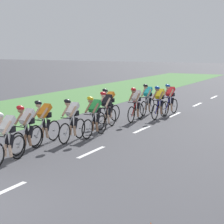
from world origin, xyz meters
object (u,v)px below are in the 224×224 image
cyclist_sixth (106,109)px  cyclist_lead (6,137)px  cyclist_eighth (136,104)px  cyclist_third (44,121)px  cyclist_fifth (94,116)px  cyclist_tenth (159,102)px  cyclist_seventh (109,105)px  cyclist_eleventh (147,99)px  cyclist_fourth (72,119)px  cyclist_second (26,128)px  cyclist_ninth (170,99)px

cyclist_sixth → cyclist_lead: bearing=-90.4°
cyclist_sixth → cyclist_eighth: size_ratio=1.00×
cyclist_third → cyclist_fifth: same height
cyclist_third → cyclist_tenth: 6.73m
cyclist_seventh → cyclist_eleventh: same height
cyclist_fifth → cyclist_fourth: bearing=-107.8°
cyclist_second → cyclist_ninth: (1.56, 8.89, 0.00)m
cyclist_eighth → cyclist_second: bearing=-96.9°
cyclist_third → cyclist_eleventh: 7.28m
cyclist_sixth → cyclist_eighth: (0.41, 2.02, 0.00)m
cyclist_lead → cyclist_second: size_ratio=1.00×
cyclist_second → cyclist_sixth: size_ratio=1.00×
cyclist_lead → cyclist_tenth: same height
cyclist_second → cyclist_seventh: same height
cyclist_third → cyclist_fifth: size_ratio=1.00×
cyclist_eighth → cyclist_eleventh: bearing=96.6°
cyclist_second → cyclist_lead: bearing=-74.7°
cyclist_sixth → cyclist_ninth: same height
cyclist_second → cyclist_seventh: size_ratio=1.00×
cyclist_fourth → cyclist_sixth: bearing=91.0°
cyclist_second → cyclist_eleventh: bearing=86.1°
cyclist_second → cyclist_sixth: (0.39, 4.52, 0.00)m
cyclist_second → cyclist_ninth: size_ratio=1.00×
cyclist_lead → cyclist_eleventh: (0.23, 9.68, 0.00)m
cyclist_tenth → cyclist_fourth: bearing=-100.2°
cyclist_fourth → cyclist_sixth: (-0.05, 2.60, 0.00)m
cyclist_sixth → cyclist_ninth: (1.17, 4.37, 0.00)m
cyclist_lead → cyclist_seventh: same height
cyclist_ninth → cyclist_tenth: same height
cyclist_ninth → cyclist_eleventh: 1.09m
cyclist_lead → cyclist_seventh: (-0.42, 6.87, 0.00)m
cyclist_tenth → cyclist_second: bearing=-100.8°
cyclist_fourth → cyclist_tenth: same height
cyclist_second → cyclist_tenth: (1.47, 7.68, 0.00)m
cyclist_tenth → cyclist_eleventh: bearing=141.0°
cyclist_sixth → cyclist_tenth: size_ratio=1.00×
cyclist_lead → cyclist_eleventh: bearing=88.6°
cyclist_seventh → cyclist_tenth: size_ratio=1.00×
cyclist_eighth → cyclist_eleventh: size_ratio=1.00×
cyclist_fifth → cyclist_eighth: size_ratio=1.00×
cyclist_third → cyclist_fourth: size_ratio=1.00×
cyclist_second → cyclist_sixth: same height
cyclist_seventh → cyclist_ninth: size_ratio=1.00×
cyclist_second → cyclist_third: same height
cyclist_sixth → cyclist_third: bearing=-100.2°
cyclist_ninth → cyclist_tenth: bearing=-94.1°
cyclist_third → cyclist_second: bearing=-79.7°
cyclist_ninth → cyclist_seventh: bearing=-116.3°
cyclist_second → cyclist_eighth: 6.58m
cyclist_fifth → cyclist_eleventh: same height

